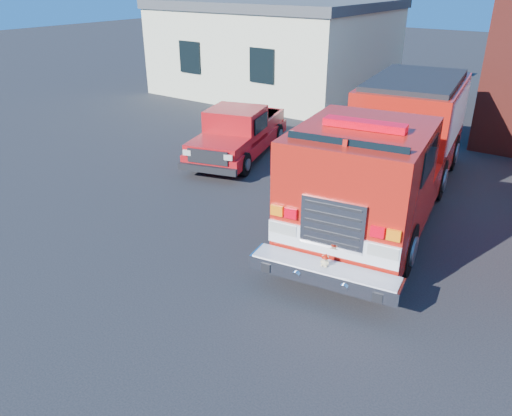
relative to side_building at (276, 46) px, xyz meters
The scene contains 4 objects.
ground 15.96m from the side_building, 55.30° to the right, with size 100.00×100.00×0.00m, color black.
side_building is the anchor object (origin of this frame).
fire_engine 13.99m from the side_building, 44.46° to the right, with size 4.01×9.70×2.90m.
pickup_truck 10.17m from the side_building, 63.02° to the right, with size 3.08×5.28×1.63m.
Camera 1 is at (5.11, -8.32, 5.41)m, focal length 35.00 mm.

